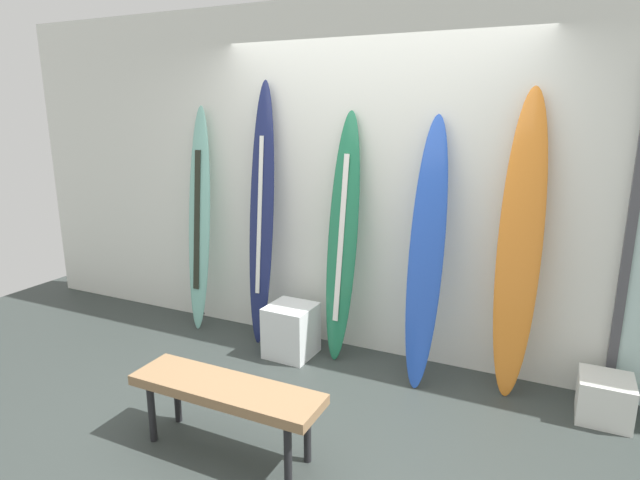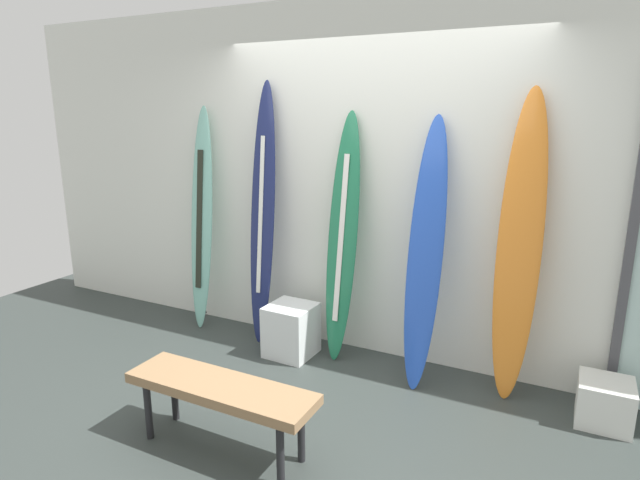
{
  "view_description": "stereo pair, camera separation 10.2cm",
  "coord_description": "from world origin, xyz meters",
  "px_view_note": "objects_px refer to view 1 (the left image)",
  "views": [
    {
      "loc": [
        1.41,
        -2.67,
        1.97
      ],
      "look_at": [
        -0.31,
        0.95,
        0.97
      ],
      "focal_mm": 29.46,
      "sensor_mm": 36.0,
      "label": 1
    },
    {
      "loc": [
        1.5,
        -2.62,
        1.97
      ],
      "look_at": [
        -0.31,
        0.95,
        0.97
      ],
      "focal_mm": 29.46,
      "sensor_mm": 36.0,
      "label": 2
    }
  ],
  "objects_px": {
    "surfboard_cobalt": "(426,253)",
    "display_block_center": "(291,330)",
    "surfboard_seafoam": "(199,222)",
    "surfboard_sunset": "(520,247)",
    "surfboard_navy": "(262,216)",
    "display_block_left": "(605,398)",
    "bench": "(226,393)",
    "surfboard_emerald": "(342,240)"
  },
  "relations": [
    {
      "from": "surfboard_cobalt",
      "to": "display_block_center",
      "type": "height_order",
      "value": "surfboard_cobalt"
    },
    {
      "from": "surfboard_seafoam",
      "to": "surfboard_cobalt",
      "type": "bearing_deg",
      "value": -2.32
    },
    {
      "from": "surfboard_sunset",
      "to": "surfboard_cobalt",
      "type": "bearing_deg",
      "value": -172.21
    },
    {
      "from": "surfboard_navy",
      "to": "display_block_left",
      "type": "distance_m",
      "value": 2.82
    },
    {
      "from": "surfboard_seafoam",
      "to": "surfboard_cobalt",
      "type": "height_order",
      "value": "surfboard_seafoam"
    },
    {
      "from": "surfboard_navy",
      "to": "display_block_center",
      "type": "height_order",
      "value": "surfboard_navy"
    },
    {
      "from": "bench",
      "to": "display_block_left",
      "type": "bearing_deg",
      "value": 33.29
    },
    {
      "from": "surfboard_navy",
      "to": "surfboard_cobalt",
      "type": "distance_m",
      "value": 1.43
    },
    {
      "from": "display_block_center",
      "to": "surfboard_seafoam",
      "type": "bearing_deg",
      "value": 169.57
    },
    {
      "from": "surfboard_seafoam",
      "to": "surfboard_sunset",
      "type": "bearing_deg",
      "value": -0.01
    },
    {
      "from": "surfboard_navy",
      "to": "display_block_center",
      "type": "bearing_deg",
      "value": -26.49
    },
    {
      "from": "surfboard_emerald",
      "to": "surfboard_sunset",
      "type": "xyz_separation_m",
      "value": [
        1.3,
        -0.0,
        0.09
      ]
    },
    {
      "from": "surfboard_emerald",
      "to": "display_block_center",
      "type": "bearing_deg",
      "value": -152.83
    },
    {
      "from": "surfboard_sunset",
      "to": "surfboard_navy",
      "type": "bearing_deg",
      "value": -179.85
    },
    {
      "from": "display_block_left",
      "to": "display_block_center",
      "type": "bearing_deg",
      "value": -178.59
    },
    {
      "from": "surfboard_seafoam",
      "to": "surfboard_cobalt",
      "type": "relative_size",
      "value": 1.03
    },
    {
      "from": "surfboard_sunset",
      "to": "display_block_left",
      "type": "xyz_separation_m",
      "value": [
        0.61,
        -0.13,
        -0.92
      ]
    },
    {
      "from": "surfboard_sunset",
      "to": "bench",
      "type": "bearing_deg",
      "value": -133.99
    },
    {
      "from": "surfboard_cobalt",
      "to": "surfboard_sunset",
      "type": "distance_m",
      "value": 0.63
    },
    {
      "from": "surfboard_seafoam",
      "to": "display_block_left",
      "type": "height_order",
      "value": "surfboard_seafoam"
    },
    {
      "from": "surfboard_emerald",
      "to": "display_block_left",
      "type": "height_order",
      "value": "surfboard_emerald"
    },
    {
      "from": "surfboard_sunset",
      "to": "display_block_left",
      "type": "height_order",
      "value": "surfboard_sunset"
    },
    {
      "from": "surfboard_cobalt",
      "to": "display_block_left",
      "type": "height_order",
      "value": "surfboard_cobalt"
    },
    {
      "from": "surfboard_seafoam",
      "to": "surfboard_navy",
      "type": "distance_m",
      "value": 0.67
    },
    {
      "from": "surfboard_navy",
      "to": "surfboard_sunset",
      "type": "height_order",
      "value": "surfboard_navy"
    },
    {
      "from": "display_block_center",
      "to": "surfboard_sunset",
      "type": "bearing_deg",
      "value": 6.43
    },
    {
      "from": "surfboard_cobalt",
      "to": "surfboard_navy",
      "type": "bearing_deg",
      "value": 176.83
    },
    {
      "from": "display_block_center",
      "to": "bench",
      "type": "height_order",
      "value": "bench"
    },
    {
      "from": "bench",
      "to": "display_block_center",
      "type": "bearing_deg",
      "value": 101.68
    },
    {
      "from": "surfboard_cobalt",
      "to": "surfboard_sunset",
      "type": "xyz_separation_m",
      "value": [
        0.61,
        0.08,
        0.09
      ]
    },
    {
      "from": "surfboard_emerald",
      "to": "surfboard_cobalt",
      "type": "bearing_deg",
      "value": -6.97
    },
    {
      "from": "surfboard_seafoam",
      "to": "display_block_left",
      "type": "relative_size",
      "value": 6.12
    },
    {
      "from": "surfboard_emerald",
      "to": "surfboard_cobalt",
      "type": "distance_m",
      "value": 0.69
    },
    {
      "from": "surfboard_seafoam",
      "to": "surfboard_navy",
      "type": "xyz_separation_m",
      "value": [
        0.66,
        -0.01,
        0.11
      ]
    },
    {
      "from": "display_block_left",
      "to": "bench",
      "type": "bearing_deg",
      "value": -146.71
    },
    {
      "from": "surfboard_navy",
      "to": "surfboard_seafoam",
      "type": "bearing_deg",
      "value": 179.51
    },
    {
      "from": "surfboard_cobalt",
      "to": "bench",
      "type": "distance_m",
      "value": 1.69
    },
    {
      "from": "surfboard_emerald",
      "to": "surfboard_sunset",
      "type": "relative_size",
      "value": 0.93
    },
    {
      "from": "display_block_left",
      "to": "surfboard_sunset",
      "type": "bearing_deg",
      "value": 167.83
    },
    {
      "from": "surfboard_navy",
      "to": "display_block_left",
      "type": "height_order",
      "value": "surfboard_navy"
    },
    {
      "from": "surfboard_navy",
      "to": "surfboard_emerald",
      "type": "relative_size",
      "value": 1.12
    },
    {
      "from": "surfboard_emerald",
      "to": "display_block_center",
      "type": "relative_size",
      "value": 4.63
    }
  ]
}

